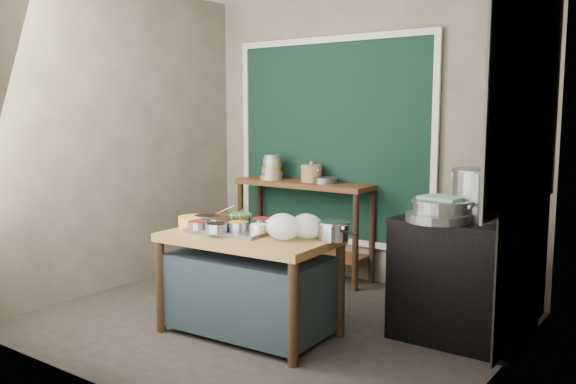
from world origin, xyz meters
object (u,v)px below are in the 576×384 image
Objects in this scene: condiment_tray at (234,229)px; ceramic_crock at (311,174)px; back_counter at (303,229)px; steamer at (442,210)px; stove_block at (463,281)px; prep_table at (249,285)px; saucepan at (333,231)px; stock_pot at (483,194)px; yellow_basin at (194,222)px; utensil_cup at (268,176)px.

ceramic_crock is (-0.37, 1.59, 0.26)m from condiment_tray.
back_counter is 2.04m from steamer.
condiment_tray is 1.36× the size of steamer.
stove_block is at bearing 29.23° from condiment_tray.
saucepan is at bearing 15.09° from prep_table.
prep_table is at bearing -146.95° from stock_pot.
prep_table is at bearing -9.24° from condiment_tray.
condiment_tray is (0.43, -1.55, 0.29)m from back_counter.
stove_block is at bearing -22.76° from ceramic_crock.
yellow_basin is 1.75× the size of utensil_cup.
back_counter is 0.66m from utensil_cup.
prep_table is 1.69m from back_counter.
saucepan is (-0.70, -0.65, 0.39)m from stove_block.
stock_pot is at bearing 61.07° from saucepan.
stove_block is 2.06m from yellow_basin.
back_counter is at bearing 158.98° from stove_block.
steamer is at bearing -20.71° from utensil_cup.
ceramic_crock is (-0.02, 1.66, 0.23)m from yellow_basin.
ceramic_crock reaches higher than utensil_cup.
stove_block is 3.86× the size of yellow_basin.
saucepan is 1.80× the size of utensil_cup.
prep_table is 5.37× the size of yellow_basin.
stove_block is at bearing 30.09° from prep_table.
ceramic_crock is at bearing 10.47° from utensil_cup.
utensil_cup is 0.61× the size of ceramic_crock.
condiment_tray is at bearing -74.50° from back_counter.
stove_block is at bearing 50.75° from steamer.
utensil_cup is at bearing -173.35° from back_counter.
condiment_tray is 4.60× the size of utensil_cup.
back_counter is at bearing 105.50° from condiment_tray.
ceramic_crock reaches higher than back_counter.
steamer is (-0.22, -0.20, -0.11)m from stock_pot.
condiment_tray reaches higher than prep_table.
steamer is at bearing -28.01° from ceramic_crock.
yellow_basin is (-1.81, -0.89, 0.37)m from stove_block.
steamer is (0.59, 0.51, 0.14)m from saucepan.
utensil_cup reaches higher than steamer.
condiment_tray is at bearing -150.63° from stock_pot.
yellow_basin is (-0.34, -0.07, 0.03)m from condiment_tray.
stove_block is at bearing 26.27° from yellow_basin.
condiment_tray is 0.35m from yellow_basin.
prep_table is 9.39× the size of utensil_cup.
stock_pot is at bearing -18.50° from back_counter.
utensil_cup is 0.29× the size of stock_pot.
prep_table is 1.82m from ceramic_crock.
condiment_tray is at bearing -150.77° from stove_block.
stove_block reaches higher than condiment_tray.
back_counter is 6.23× the size of yellow_basin.
steamer is (-0.12, -0.14, 0.53)m from stove_block.
ceramic_crock is (0.47, 0.09, 0.03)m from utensil_cup.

